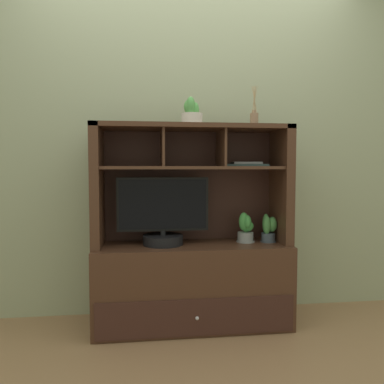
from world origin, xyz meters
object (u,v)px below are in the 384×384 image
at_px(potted_orchid, 246,228).
at_px(potted_succulent, 192,114).
at_px(tv_monitor, 163,218).
at_px(media_console, 192,263).
at_px(potted_fern, 269,229).
at_px(diffuser_bottle, 254,119).
at_px(magazine_stack_left, 246,164).

height_order(potted_orchid, potted_succulent, potted_succulent).
xyz_separation_m(tv_monitor, potted_orchid, (0.58, 0.02, -0.08)).
relative_size(media_console, potted_fern, 6.95).
distance_m(media_console, tv_monitor, 0.38).
xyz_separation_m(potted_fern, potted_succulent, (-0.54, 0.01, 0.79)).
bearing_deg(diffuser_bottle, tv_monitor, -179.56).
xyz_separation_m(tv_monitor, potted_fern, (0.74, 0.00, -0.09)).
relative_size(diffuser_bottle, potted_succulent, 1.45).
relative_size(potted_orchid, potted_fern, 1.06).
distance_m(tv_monitor, diffuser_bottle, 0.92).
distance_m(potted_orchid, potted_succulent, 0.87).
bearing_deg(potted_succulent, tv_monitor, -176.42).
xyz_separation_m(potted_fern, diffuser_bottle, (-0.11, 0.00, 0.76)).
height_order(media_console, magazine_stack_left, media_console).
relative_size(tv_monitor, potted_orchid, 2.94).
bearing_deg(potted_orchid, potted_fern, -5.18).
height_order(media_console, potted_fern, media_console).
distance_m(tv_monitor, potted_fern, 0.74).
height_order(media_console, tv_monitor, media_console).
height_order(tv_monitor, magazine_stack_left, magazine_stack_left).
height_order(tv_monitor, diffuser_bottle, diffuser_bottle).
xyz_separation_m(magazine_stack_left, diffuser_bottle, (0.04, -0.04, 0.31)).
xyz_separation_m(media_console, magazine_stack_left, (0.38, 0.02, 0.68)).
bearing_deg(media_console, potted_succulent, -107.36).
height_order(tv_monitor, potted_succulent, potted_succulent).
bearing_deg(tv_monitor, diffuser_bottle, 0.44).
relative_size(magazine_stack_left, diffuser_bottle, 1.15).
relative_size(potted_fern, magazine_stack_left, 0.63).
bearing_deg(diffuser_bottle, potted_orchid, 163.95).
bearing_deg(media_console, diffuser_bottle, -1.95).
bearing_deg(media_console, magazine_stack_left, 3.47).
relative_size(tv_monitor, magazine_stack_left, 1.98).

